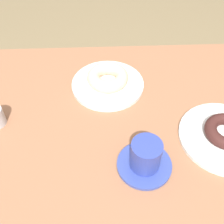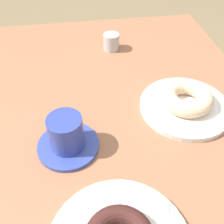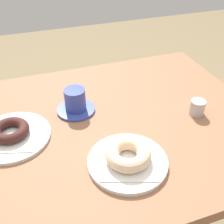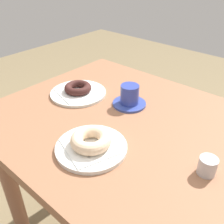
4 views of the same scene
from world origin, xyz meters
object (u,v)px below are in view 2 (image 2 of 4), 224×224
object	(u,v)px
donut_sugar_ring	(187,98)
coffee_cup	(67,136)
plate_sugar_ring	(185,107)
sugar_jar	(111,42)

from	to	relation	value
donut_sugar_ring	coffee_cup	size ratio (longest dim) A/B	0.95
plate_sugar_ring	donut_sugar_ring	xyz separation A→B (m)	(-0.00, 0.00, 0.03)
plate_sugar_ring	coffee_cup	bearing A→B (deg)	105.14
plate_sugar_ring	coffee_cup	world-z (taller)	coffee_cup
plate_sugar_ring	donut_sugar_ring	size ratio (longest dim) A/B	1.77
donut_sugar_ring	sugar_jar	size ratio (longest dim) A/B	2.41
donut_sugar_ring	coffee_cup	distance (m)	0.29
plate_sugar_ring	sugar_jar	distance (m)	0.33
sugar_jar	plate_sugar_ring	bearing A→B (deg)	-155.94
donut_sugar_ring	sugar_jar	xyz separation A→B (m)	(0.30, 0.13, -0.01)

